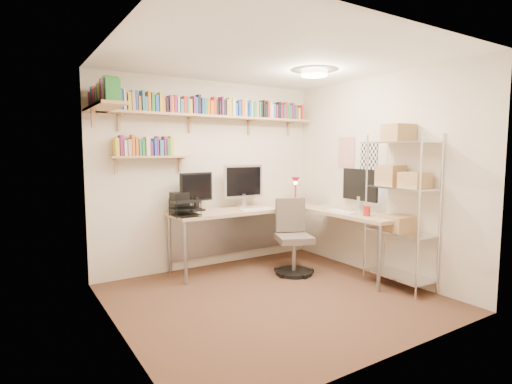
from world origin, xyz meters
The scene contains 6 objects.
ground centered at (0.00, 0.00, 0.00)m, with size 3.20×3.20×0.00m, color #4C2A20.
room_shell centered at (0.00, 0.00, 1.55)m, with size 3.24×3.04×2.52m.
wall_shelves centered at (-0.41, 1.30, 2.03)m, with size 3.12×1.09×0.80m.
corner_desk centered at (0.50, 0.92, 0.79)m, with size 2.45×2.03×1.38m.
office_chair centered at (0.72, 0.59, 0.40)m, with size 0.55×0.56×0.96m.
wire_rack centered at (1.42, -0.47, 1.16)m, with size 0.40×0.78×1.87m.
Camera 1 is at (-2.39, -3.40, 1.57)m, focal length 28.00 mm.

